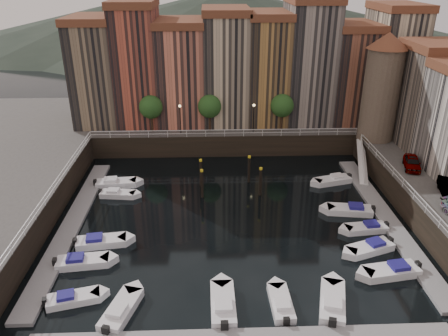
{
  "coord_description": "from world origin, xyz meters",
  "views": [
    {
      "loc": [
        -2.13,
        -39.57,
        23.9
      ],
      "look_at": [
        -0.54,
        4.0,
        3.82
      ],
      "focal_mm": 35.0,
      "sensor_mm": 36.0,
      "label": 1
    }
  ],
  "objects_px": {
    "gangway": "(362,160)",
    "mooring_pilings": "(228,177)",
    "corner_tower": "(382,86)",
    "boat_left_2": "(100,242)",
    "boat_left_1": "(82,262)",
    "boat_left_0": "(72,299)",
    "car_a": "(412,163)"
  },
  "relations": [
    {
      "from": "boat_left_0",
      "to": "boat_left_1",
      "type": "xyz_separation_m",
      "value": [
        -0.47,
        4.69,
        0.04
      ]
    },
    {
      "from": "gangway",
      "to": "car_a",
      "type": "relative_size",
      "value": 2.0
    },
    {
      "from": "corner_tower",
      "to": "car_a",
      "type": "bearing_deg",
      "value": -85.11
    },
    {
      "from": "mooring_pilings",
      "to": "car_a",
      "type": "bearing_deg",
      "value": -3.77
    },
    {
      "from": "gangway",
      "to": "mooring_pilings",
      "type": "height_order",
      "value": "gangway"
    },
    {
      "from": "boat_left_0",
      "to": "boat_left_2",
      "type": "height_order",
      "value": "boat_left_2"
    },
    {
      "from": "boat_left_2",
      "to": "car_a",
      "type": "xyz_separation_m",
      "value": [
        33.39,
        9.44,
        3.33
      ]
    },
    {
      "from": "gangway",
      "to": "boat_left_2",
      "type": "xyz_separation_m",
      "value": [
        -29.66,
        -14.7,
        -1.54
      ]
    },
    {
      "from": "corner_tower",
      "to": "boat_left_0",
      "type": "relative_size",
      "value": 3.15
    },
    {
      "from": "boat_left_2",
      "to": "corner_tower",
      "type": "bearing_deg",
      "value": 22.51
    },
    {
      "from": "gangway",
      "to": "boat_left_1",
      "type": "xyz_separation_m",
      "value": [
        -30.61,
        -17.75,
        -1.55
      ]
    },
    {
      "from": "corner_tower",
      "to": "gangway",
      "type": "bearing_deg",
      "value": -122.8
    },
    {
      "from": "gangway",
      "to": "boat_left_1",
      "type": "relative_size",
      "value": 1.71
    },
    {
      "from": "corner_tower",
      "to": "boat_left_0",
      "type": "distance_m",
      "value": 43.76
    },
    {
      "from": "boat_left_1",
      "to": "car_a",
      "type": "bearing_deg",
      "value": 13.29
    },
    {
      "from": "boat_left_1",
      "to": "corner_tower",
      "type": "bearing_deg",
      "value": 26.89
    },
    {
      "from": "boat_left_1",
      "to": "car_a",
      "type": "distance_m",
      "value": 36.7
    },
    {
      "from": "corner_tower",
      "to": "car_a",
      "type": "height_order",
      "value": "corner_tower"
    },
    {
      "from": "gangway",
      "to": "boat_left_2",
      "type": "relative_size",
      "value": 1.67
    },
    {
      "from": "corner_tower",
      "to": "boat_left_2",
      "type": "relative_size",
      "value": 2.78
    },
    {
      "from": "boat_left_0",
      "to": "car_a",
      "type": "bearing_deg",
      "value": 12.76
    },
    {
      "from": "boat_left_0",
      "to": "car_a",
      "type": "xyz_separation_m",
      "value": [
        33.88,
        17.18,
        3.38
      ]
    },
    {
      "from": "car_a",
      "to": "boat_left_1",
      "type": "bearing_deg",
      "value": -143.25
    },
    {
      "from": "corner_tower",
      "to": "mooring_pilings",
      "type": "distance_m",
      "value": 23.29
    },
    {
      "from": "boat_left_0",
      "to": "car_a",
      "type": "distance_m",
      "value": 38.14
    },
    {
      "from": "gangway",
      "to": "car_a",
      "type": "height_order",
      "value": "car_a"
    },
    {
      "from": "boat_left_0",
      "to": "boat_left_1",
      "type": "relative_size",
      "value": 0.9
    },
    {
      "from": "gangway",
      "to": "mooring_pilings",
      "type": "xyz_separation_m",
      "value": [
        -17.07,
        -3.89,
        -0.27
      ]
    },
    {
      "from": "car_a",
      "to": "corner_tower",
      "type": "bearing_deg",
      "value": 111.65
    },
    {
      "from": "corner_tower",
      "to": "gangway",
      "type": "height_order",
      "value": "corner_tower"
    },
    {
      "from": "mooring_pilings",
      "to": "boat_left_0",
      "type": "height_order",
      "value": "mooring_pilings"
    },
    {
      "from": "mooring_pilings",
      "to": "boat_left_1",
      "type": "relative_size",
      "value": 1.47
    }
  ]
}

